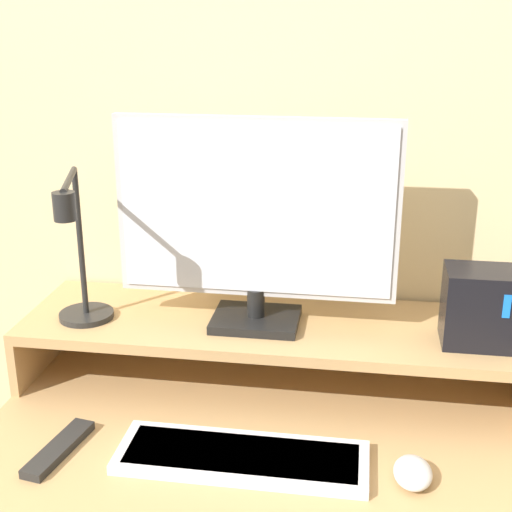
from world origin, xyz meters
name	(u,v)px	position (x,y,z in m)	size (l,w,h in m)	color
wall_back	(287,134)	(0.00, 0.72, 1.25)	(6.00, 0.05, 2.50)	beige
monitor_shelf	(274,330)	(0.00, 0.53, 0.87)	(1.04, 0.31, 0.14)	tan
monitor	(256,218)	(-0.04, 0.51, 1.12)	(0.56, 0.14, 0.42)	black
desk_lamp	(79,268)	(-0.37, 0.43, 1.02)	(0.13, 0.25, 0.32)	black
router_dock	(480,307)	(0.40, 0.49, 0.97)	(0.14, 0.11, 0.15)	black
keyboard	(242,457)	(-0.02, 0.23, 0.76)	(0.44, 0.15, 0.02)	silver
mouse	(413,473)	(0.27, 0.22, 0.77)	(0.06, 0.09, 0.03)	silver
remote_control	(59,449)	(-0.35, 0.21, 0.76)	(0.07, 0.18, 0.02)	black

